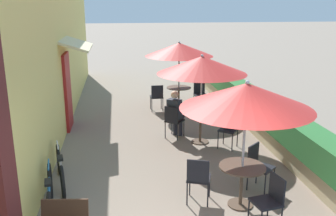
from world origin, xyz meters
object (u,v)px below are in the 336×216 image
cafe_chair_far_left (200,93)px  cafe_chair_near_right (198,176)px  cafe_chair_mid_left (173,119)px  cafe_chair_mid_right (229,127)px  cafe_chair_near_back (270,198)px  seated_patron_mid_left (175,112)px  patio_table_mid (200,122)px  patio_umbrella_far (179,49)px  cafe_chair_near_left (258,163)px  bicycle_leaning (50,195)px  bicycle_second (61,170)px  patio_umbrella_mid (202,65)px  patio_table_near (242,177)px  patio_umbrella_near (247,96)px  patio_table_far (179,93)px  cafe_chair_far_right (157,95)px

cafe_chair_far_left → cafe_chair_near_right: bearing=75.4°
cafe_chair_mid_left → cafe_chair_mid_right: bearing=5.9°
cafe_chair_near_back → seated_patron_mid_left: size_ratio=0.70×
patio_table_mid → patio_umbrella_far: (-0.04, 3.06, 1.43)m
cafe_chair_near_left → bicycle_leaning: cafe_chair_near_left is taller
cafe_chair_near_right → patio_umbrella_far: patio_umbrella_far is taller
cafe_chair_mid_right → patio_umbrella_far: size_ratio=0.39×
seated_patron_mid_left → bicycle_second: seated_patron_mid_left is taller
cafe_chair_near_right → patio_umbrella_mid: 3.34m
seated_patron_mid_left → patio_table_near: bearing=-43.0°
patio_umbrella_near → cafe_chair_near_back: 1.63m
patio_table_far → patio_table_mid: bearing=-89.2°
cafe_chair_mid_left → bicycle_leaning: size_ratio=0.50×
patio_table_near → patio_table_mid: bearing=90.6°
cafe_chair_near_right → patio_table_mid: cafe_chair_near_right is taller
cafe_chair_mid_right → cafe_chair_far_left: size_ratio=1.00×
cafe_chair_mid_right → bicycle_leaning: cafe_chair_mid_right is taller
cafe_chair_far_left → bicycle_second: cafe_chair_far_left is taller
patio_table_mid → seated_patron_mid_left: 0.75m
cafe_chair_near_right → cafe_chair_mid_right: (1.32, 2.54, 0.00)m
patio_table_near → cafe_chair_far_right: (-0.81, 6.05, -0.03)m
seated_patron_mid_left → bicycle_leaning: 4.31m
patio_umbrella_far → patio_umbrella_near: bearing=-89.3°
seated_patron_mid_left → cafe_chair_near_back: bearing=-41.7°
patio_umbrella_far → cafe_chair_mid_right: bearing=-78.9°
cafe_chair_near_right → bicycle_leaning: size_ratio=0.50×
patio_umbrella_mid → bicycle_leaning: (-3.20, -2.91, -1.63)m
patio_umbrella_mid → bicycle_leaning: 4.62m
patio_table_mid → bicycle_leaning: bicycle_leaning is taller
patio_table_far → patio_umbrella_far: size_ratio=0.36×
cafe_chair_mid_right → bicycle_second: bearing=59.2°
seated_patron_mid_left → bicycle_leaning: (-2.64, -3.39, -0.34)m
patio_table_mid → cafe_chair_mid_left: size_ratio=0.91×
patio_umbrella_far → cafe_chair_far_left: 1.63m
cafe_chair_near_left → bicycle_second: 3.76m
cafe_chair_near_back → seated_patron_mid_left: 4.35m
patio_umbrella_mid → patio_table_mid: bearing=0.0°
cafe_chair_mid_left → patio_table_far: 2.74m
patio_umbrella_far → bicycle_leaning: size_ratio=1.28×
cafe_chair_mid_left → patio_table_far: cafe_chair_mid_left is taller
patio_umbrella_far → seated_patron_mid_left: bearing=-101.4°
cafe_chair_near_right → cafe_chair_mid_right: bearing=81.0°
cafe_chair_mid_left → cafe_chair_far_right: bearing=130.7°
cafe_chair_near_back → patio_table_far: (-0.30, 6.85, 0.03)m
cafe_chair_mid_left → cafe_chair_far_right: (-0.15, 2.57, 0.00)m
cafe_chair_near_right → seated_patron_mid_left: 3.41m
patio_table_near → bicycle_leaning: (-3.24, 0.17, -0.20)m
bicycle_leaning → cafe_chair_near_back: bearing=-23.2°
cafe_chair_near_right → seated_patron_mid_left: size_ratio=0.70×
patio_umbrella_near → patio_umbrella_mid: 3.08m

